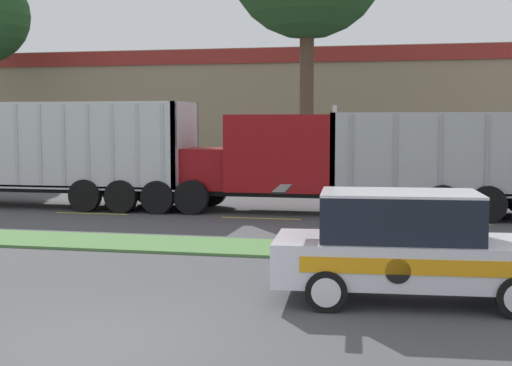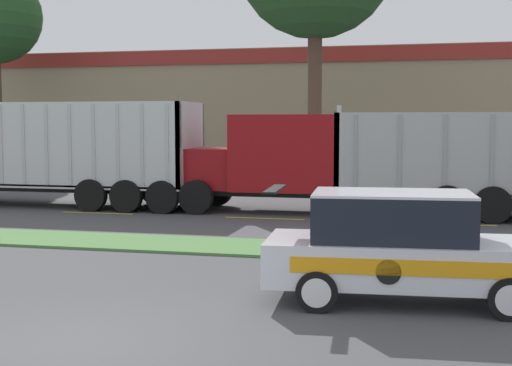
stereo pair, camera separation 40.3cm
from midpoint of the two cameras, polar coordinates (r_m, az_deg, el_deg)
name	(u,v)px [view 2 (the right image)]	position (r m, az deg, el deg)	size (l,w,h in m)	color
ground_plane	(83,346)	(9.56, -12.49, -12.60)	(600.00, 600.00, 0.00)	#474749
grass_verge	(233,247)	(16.27, -1.13, -5.11)	(120.00, 2.08, 0.06)	#517F42
centre_line_3	(98,213)	(22.96, -12.07, -2.35)	(2.40, 0.14, 0.01)	yellow
centre_line_4	(265,218)	(21.22, 1.23, -2.84)	(2.40, 0.14, 0.01)	yellow
centre_line_5	(452,224)	(20.77, 15.98, -3.19)	(2.40, 0.14, 0.01)	yellow
dump_truck_lead	(11,158)	(26.14, -18.61, 1.91)	(11.49, 2.76, 3.53)	black
dump_truck_trail	(323,163)	(22.37, 5.91, 1.62)	(11.72, 2.58, 3.36)	black
rally_car	(403,247)	(11.58, 12.67, -5.01)	(4.60, 2.12, 1.79)	silver
store_building_backdrop	(284,112)	(45.48, 2.52, 5.66)	(40.36, 12.10, 6.95)	#9E896B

